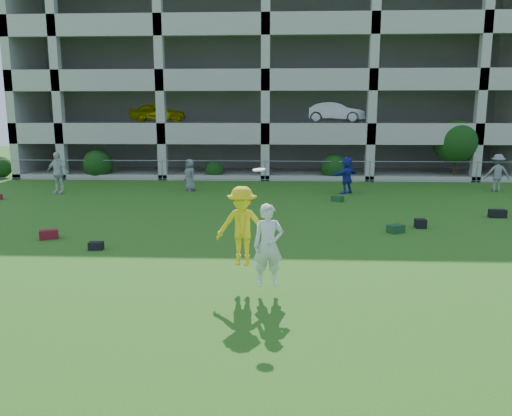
{
  "coord_description": "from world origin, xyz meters",
  "views": [
    {
      "loc": [
        0.82,
        -9.65,
        3.77
      ],
      "look_at": [
        0.23,
        3.0,
        1.4
      ],
      "focal_mm": 35.0,
      "sensor_mm": 36.0,
      "label": 1
    }
  ],
  "objects_px": {
    "bystander_c": "(190,175)",
    "frisbee_contest": "(249,231)",
    "bystander_b": "(58,173)",
    "crate_d": "(420,224)",
    "bystander_f": "(497,173)",
    "parking_garage": "(269,83)",
    "bystander_d": "(347,175)"
  },
  "relations": [
    {
      "from": "bystander_c",
      "to": "frisbee_contest",
      "type": "distance_m",
      "value": 14.75
    },
    {
      "from": "bystander_b",
      "to": "crate_d",
      "type": "relative_size",
      "value": 5.75
    },
    {
      "from": "crate_d",
      "to": "bystander_f",
      "type": "bearing_deg",
      "value": 54.51
    },
    {
      "from": "parking_garage",
      "to": "crate_d",
      "type": "bearing_deg",
      "value": -74.76
    },
    {
      "from": "crate_d",
      "to": "parking_garage",
      "type": "distance_m",
      "value": 22.17
    },
    {
      "from": "bystander_b",
      "to": "crate_d",
      "type": "bearing_deg",
      "value": -11.14
    },
    {
      "from": "bystander_b",
      "to": "bystander_f",
      "type": "relative_size",
      "value": 1.08
    },
    {
      "from": "crate_d",
      "to": "parking_garage",
      "type": "bearing_deg",
      "value": 105.24
    },
    {
      "from": "bystander_f",
      "to": "parking_garage",
      "type": "distance_m",
      "value": 17.6
    },
    {
      "from": "parking_garage",
      "to": "frisbee_contest",
      "type": "bearing_deg",
      "value": -89.59
    },
    {
      "from": "bystander_f",
      "to": "frisbee_contest",
      "type": "distance_m",
      "value": 18.69
    },
    {
      "from": "bystander_c",
      "to": "bystander_f",
      "type": "bearing_deg",
      "value": 51.78
    },
    {
      "from": "bystander_d",
      "to": "crate_d",
      "type": "bearing_deg",
      "value": 59.05
    },
    {
      "from": "crate_d",
      "to": "bystander_c",
      "type": "bearing_deg",
      "value": 139.42
    },
    {
      "from": "bystander_d",
      "to": "parking_garage",
      "type": "bearing_deg",
      "value": -115.3
    },
    {
      "from": "bystander_b",
      "to": "frisbee_contest",
      "type": "distance_m",
      "value": 16.63
    },
    {
      "from": "bystander_b",
      "to": "bystander_c",
      "type": "xyz_separation_m",
      "value": [
        6.29,
        1.04,
        -0.21
      ]
    },
    {
      "from": "bystander_d",
      "to": "frisbee_contest",
      "type": "distance_m",
      "value": 14.28
    },
    {
      "from": "bystander_b",
      "to": "bystander_d",
      "type": "bearing_deg",
      "value": 14.97
    },
    {
      "from": "bystander_c",
      "to": "bystander_b",
      "type": "bearing_deg",
      "value": -120.77
    },
    {
      "from": "frisbee_contest",
      "to": "bystander_b",
      "type": "bearing_deg",
      "value": 127.51
    },
    {
      "from": "crate_d",
      "to": "parking_garage",
      "type": "relative_size",
      "value": 0.01
    },
    {
      "from": "bystander_b",
      "to": "bystander_f",
      "type": "distance_m",
      "value": 21.64
    },
    {
      "from": "bystander_c",
      "to": "frisbee_contest",
      "type": "bearing_deg",
      "value": -25.14
    },
    {
      "from": "bystander_b",
      "to": "frisbee_contest",
      "type": "height_order",
      "value": "frisbee_contest"
    },
    {
      "from": "bystander_c",
      "to": "frisbee_contest",
      "type": "relative_size",
      "value": 0.65
    },
    {
      "from": "bystander_b",
      "to": "frisbee_contest",
      "type": "relative_size",
      "value": 0.82
    },
    {
      "from": "bystander_d",
      "to": "parking_garage",
      "type": "distance_m",
      "value": 14.73
    },
    {
      "from": "bystander_b",
      "to": "bystander_d",
      "type": "xyz_separation_m",
      "value": [
        14.03,
        0.55,
        -0.11
      ]
    },
    {
      "from": "bystander_f",
      "to": "bystander_b",
      "type": "bearing_deg",
      "value": 11.98
    },
    {
      "from": "parking_garage",
      "to": "bystander_b",
      "type": "bearing_deg",
      "value": -125.86
    },
    {
      "from": "crate_d",
      "to": "frisbee_contest",
      "type": "relative_size",
      "value": 0.14
    }
  ]
}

